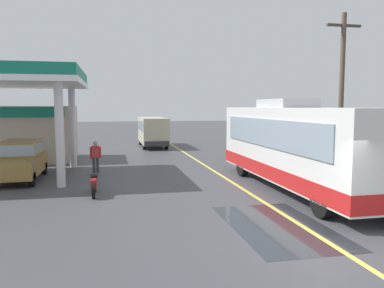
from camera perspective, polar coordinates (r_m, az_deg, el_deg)
The scene contains 11 objects.
ground at distance 28.30m, azimuth -1.22°, elevation -1.23°, with size 120.00×120.00×0.00m, color #424247.
lane_divider_stripe at distance 23.45m, azimuth 1.06°, elevation -2.64°, with size 0.16×50.00×0.01m, color #D8CC4C.
wet_puddle_patch at distance 11.32m, azimuth 12.67°, elevation -11.82°, with size 2.64×4.65×0.01m, color #26282D.
coach_bus_main at distance 16.02m, azimuth 15.27°, elevation -0.49°, with size 2.60×11.04×3.69m.
gas_station_roadside at distance 24.19m, azimuth -25.85°, elevation 3.29°, with size 9.10×11.95×5.10m.
car_at_pump at distance 19.14m, azimuth -24.12°, elevation -1.95°, with size 1.70×4.20×1.82m.
minibus_opposing_lane at distance 32.16m, azimuth -5.88°, elevation 2.20°, with size 2.04×6.13×2.44m.
motorcycle_parked_forecourt at distance 15.15m, azimuth -14.38°, elevation -5.70°, with size 0.55×1.80×0.92m.
pedestrian_near_pump at distance 19.74m, azimuth -14.18°, elevation -1.65°, with size 0.55×0.22×1.66m.
pedestrian_by_shop at distance 21.36m, azimuth -19.07°, elevation -1.25°, with size 0.55×0.22×1.66m.
utility_pole_roadside at distance 20.30m, azimuth 21.38°, elevation 7.33°, with size 1.80×0.24×7.87m.
Camera 1 is at (-5.22, -7.61, 3.37)m, focal length 35.78 mm.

